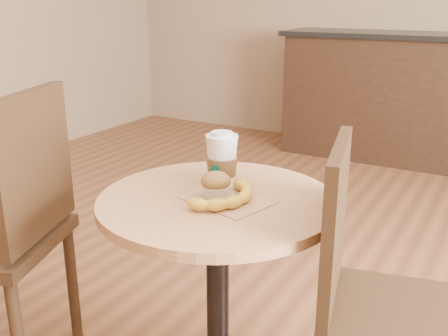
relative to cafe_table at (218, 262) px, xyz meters
name	(u,v)px	position (x,y,z in m)	size (l,w,h in m)	color
cafe_table	(218,262)	(0.00, 0.00, 0.00)	(0.71, 0.71, 0.75)	black
chair_left	(5,227)	(-0.72, -0.20, 0.03)	(0.58, 0.58, 1.04)	#301F10
chair_right	(375,298)	(0.47, 0.05, -0.01)	(0.50, 0.50, 0.96)	#301F10
service_counter	(423,99)	(0.05, 3.20, -0.01)	(2.30, 0.65, 1.04)	black
kraft_bag	(227,200)	(0.04, 0.00, 0.22)	(0.24, 0.18, 0.00)	#A5754F
coffee_cup	(222,161)	(-0.05, 0.11, 0.29)	(0.10, 0.10, 0.17)	silver
muffin	(216,185)	(0.00, -0.01, 0.26)	(0.09, 0.09, 0.08)	silver
banana	(229,196)	(0.05, -0.02, 0.24)	(0.15, 0.26, 0.04)	gold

